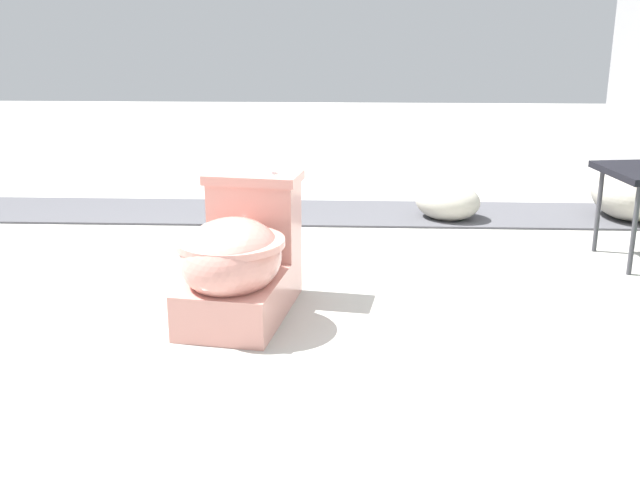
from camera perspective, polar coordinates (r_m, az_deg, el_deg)
ground_plane at (r=3.00m, az=-8.65°, el=-4.82°), size 14.00×14.00×0.00m
gravel_strip at (r=4.27m, az=1.46°, el=2.06°), size 0.56×8.00×0.01m
toilet at (r=2.80m, az=-6.16°, el=-1.50°), size 0.68×0.47×0.52m
boulder_near at (r=4.19m, az=9.70°, el=2.92°), size 0.42×0.45×0.21m
boulder_far at (r=4.48m, az=22.71°, el=3.42°), size 0.52×0.46×0.31m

